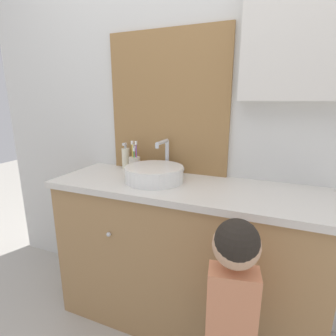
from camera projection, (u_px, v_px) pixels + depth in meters
name	position (u px, v px, depth m)	size (l,w,h in m)	color
wall_back	(203.00, 110.00, 1.56)	(3.20, 0.18, 2.50)	silver
vanity_counter	(182.00, 256.00, 1.53)	(1.49, 0.50, 0.88)	#A37A4C
sink_basin	(155.00, 173.00, 1.49)	(0.33, 0.38, 0.22)	white
toothbrush_holder	(135.00, 163.00, 1.68)	(0.07, 0.07, 0.20)	beige
soap_dispenser	(126.00, 158.00, 1.74)	(0.05, 0.05, 0.18)	beige
child_figure	(232.00, 303.00, 0.98)	(0.20, 0.46, 0.94)	slate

